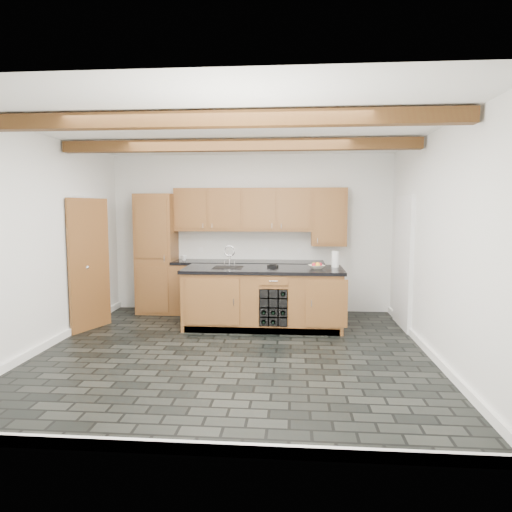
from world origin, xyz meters
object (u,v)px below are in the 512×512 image
(island, at_px, (263,298))
(paper_towel, at_px, (335,259))
(fruit_bowl, at_px, (317,267))
(kitchen_scale, at_px, (273,266))

(island, distance_m, paper_towel, 1.27)
(fruit_bowl, xyz_separation_m, paper_towel, (0.30, 0.21, 0.10))
(island, distance_m, kitchen_scale, 0.52)
(island, xyz_separation_m, fruit_bowl, (0.81, -0.02, 0.50))
(fruit_bowl, height_order, paper_towel, paper_towel)
(kitchen_scale, bearing_deg, island, -126.14)
(fruit_bowl, bearing_deg, paper_towel, 35.43)
(kitchen_scale, relative_size, fruit_bowl, 0.72)
(kitchen_scale, distance_m, paper_towel, 0.98)
(island, height_order, paper_towel, paper_towel)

